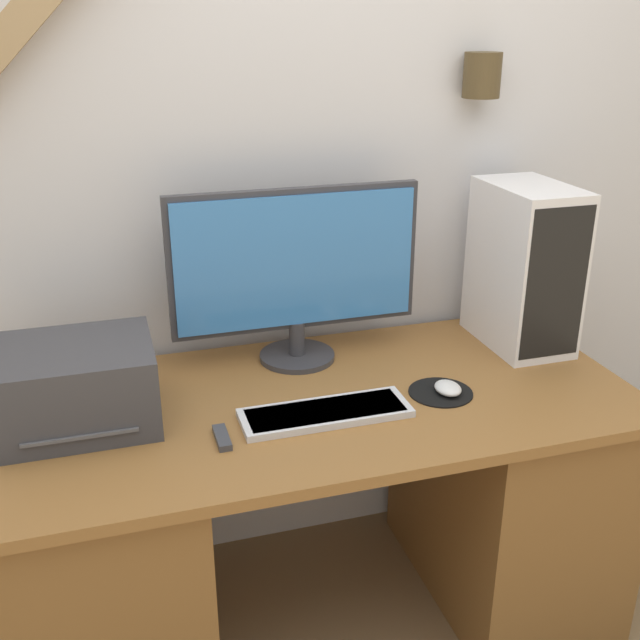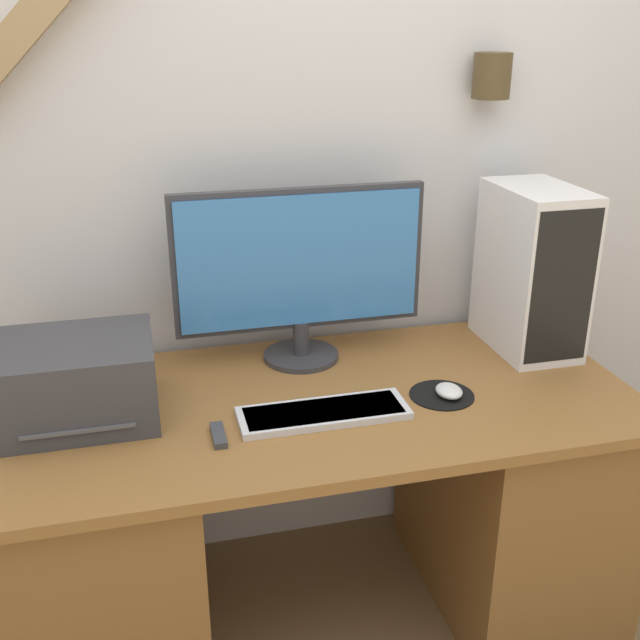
% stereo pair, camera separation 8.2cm
% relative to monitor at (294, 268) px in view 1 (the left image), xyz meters
% --- Properties ---
extents(wall_back, '(6.40, 0.16, 2.70)m').
position_rel_monitor_xyz_m(wall_back, '(0.01, 0.19, 0.34)').
color(wall_back, silver).
rests_on(wall_back, ground_plane).
extents(desk, '(1.64, 0.77, 0.74)m').
position_rel_monitor_xyz_m(desk, '(0.00, -0.25, -0.63)').
color(desk, brown).
rests_on(desk, ground_plane).
extents(monitor, '(0.71, 0.22, 0.50)m').
position_rel_monitor_xyz_m(monitor, '(0.00, 0.00, 0.00)').
color(monitor, '#333338').
rests_on(monitor, desk).
extents(keyboard, '(0.43, 0.14, 0.02)m').
position_rel_monitor_xyz_m(keyboard, '(-0.02, -0.35, -0.27)').
color(keyboard, silver).
rests_on(keyboard, desk).
extents(mousepad, '(0.17, 0.17, 0.00)m').
position_rel_monitor_xyz_m(mousepad, '(0.31, -0.32, -0.28)').
color(mousepad, black).
rests_on(mousepad, desk).
extents(mouse, '(0.07, 0.09, 0.03)m').
position_rel_monitor_xyz_m(mouse, '(0.33, -0.33, -0.26)').
color(mouse, silver).
rests_on(mouse, mousepad).
extents(computer_tower, '(0.21, 0.34, 0.48)m').
position_rel_monitor_xyz_m(computer_tower, '(0.68, -0.08, -0.04)').
color(computer_tower, white).
rests_on(computer_tower, desk).
extents(printer, '(0.37, 0.31, 0.20)m').
position_rel_monitor_xyz_m(printer, '(-0.60, -0.20, -0.18)').
color(printer, '#38383D').
rests_on(printer, desk).
extents(remote_control, '(0.03, 0.10, 0.02)m').
position_rel_monitor_xyz_m(remote_control, '(-0.28, -0.39, -0.27)').
color(remote_control, '#38383D').
rests_on(remote_control, desk).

